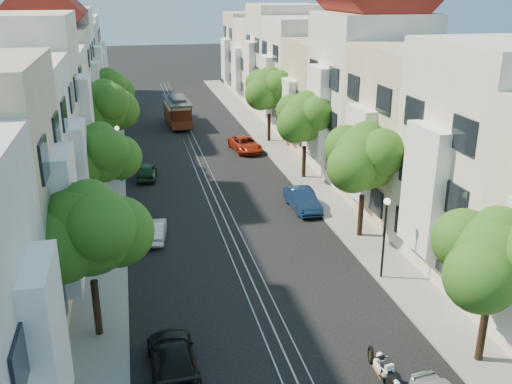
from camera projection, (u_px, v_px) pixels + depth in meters
ground at (196, 155)px, 49.09m from camera, size 200.00×200.00×0.00m
sidewalk_east at (278, 150)px, 50.56m from camera, size 2.50×80.00×0.12m
sidewalk_west at (110, 160)px, 47.58m from camera, size 2.50×80.00×0.12m
rail_left at (190, 155)px, 48.97m from camera, size 0.06×80.00×0.02m
rail_slot at (196, 155)px, 49.09m from camera, size 0.06×80.00×0.02m
rail_right at (202, 155)px, 49.20m from camera, size 0.06×80.00×0.02m
lane_line at (196, 155)px, 49.09m from camera, size 0.08×80.00×0.01m
townhouses_east at (330, 90)px, 49.68m from camera, size 7.75×72.00×12.00m
townhouses_west at (44, 103)px, 44.85m from camera, size 7.75×72.00×11.76m
tree_e_a at (496, 260)px, 20.61m from camera, size 4.72×3.87×6.27m
tree_e_b at (366, 159)px, 31.51m from camera, size 4.93×4.08×6.68m
tree_e_c at (306, 119)px, 41.65m from camera, size 4.84×3.99×6.52m
tree_e_d at (270, 90)px, 51.65m from camera, size 5.01×4.16×6.85m
tree_w_a at (90, 232)px, 22.13m from camera, size 4.93×4.08×6.68m
tree_w_b at (101, 156)px, 33.26m from camera, size 4.72×3.87×6.27m
tree_w_c at (105, 107)px, 43.12m from camera, size 5.13×4.28×7.09m
tree_w_d at (108, 89)px, 53.38m from camera, size 4.84×3.99×6.52m
lamp_east at (385, 226)px, 27.39m from camera, size 0.32×0.32×4.16m
lamp_west at (118, 145)px, 41.32m from camera, size 0.32×0.32×4.16m
sportbike_rider at (382, 369)px, 20.53m from camera, size 0.62×1.94×1.34m
cable_car at (177, 110)px, 59.02m from camera, size 2.54×7.25×2.75m
parked_car_e_mid at (302, 199)px, 36.98m from camera, size 1.59×4.15×1.35m
parked_car_e_far at (245, 144)px, 50.09m from camera, size 2.61×4.73×1.25m
parked_car_w_near at (173, 358)px, 21.30m from camera, size 1.87×4.33×1.24m
parked_car_w_mid at (155, 230)px, 32.60m from camera, size 1.58×3.46×1.10m
parked_car_w_far at (147, 171)px, 42.89m from camera, size 1.80×3.70×1.22m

